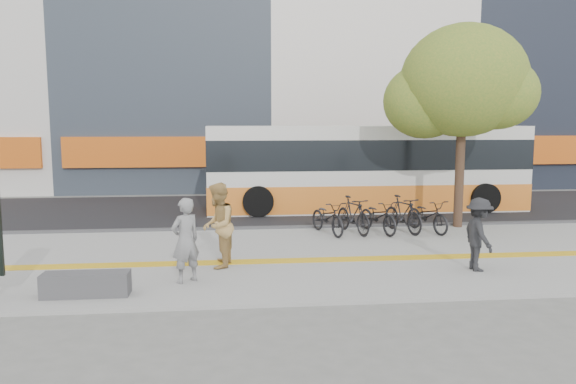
{
  "coord_description": "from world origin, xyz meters",
  "views": [
    {
      "loc": [
        0.18,
        -11.37,
        3.32
      ],
      "look_at": [
        1.55,
        2.0,
        1.6
      ],
      "focal_mm": 33.62,
      "sensor_mm": 36.0,
      "label": 1
    }
  ],
  "objects": [
    {
      "name": "ground",
      "position": [
        0.0,
        0.0,
        0.0
      ],
      "size": [
        120.0,
        120.0,
        0.0
      ],
      "primitive_type": "plane",
      "color": "#5E5E5A",
      "rests_on": "ground"
    },
    {
      "name": "sidewalk",
      "position": [
        0.0,
        1.5,
        0.04
      ],
      "size": [
        40.0,
        7.0,
        0.08
      ],
      "primitive_type": "cube",
      "color": "gray",
      "rests_on": "ground"
    },
    {
      "name": "tactile_strip",
      "position": [
        0.0,
        1.0,
        0.09
      ],
      "size": [
        40.0,
        0.45,
        0.01
      ],
      "primitive_type": "cube",
      "color": "gold",
      "rests_on": "sidewalk"
    },
    {
      "name": "street",
      "position": [
        0.0,
        9.0,
        0.03
      ],
      "size": [
        40.0,
        8.0,
        0.06
      ],
      "primitive_type": "cube",
      "color": "black",
      "rests_on": "ground"
    },
    {
      "name": "curb",
      "position": [
        0.0,
        5.0,
        0.07
      ],
      "size": [
        40.0,
        0.25,
        0.14
      ],
      "primitive_type": "cube",
      "color": "#3A3A3D",
      "rests_on": "ground"
    },
    {
      "name": "bench",
      "position": [
        -2.6,
        -1.2,
        0.3
      ],
      "size": [
        1.6,
        0.45,
        0.45
      ],
      "primitive_type": "cube",
      "color": "#3A3A3D",
      "rests_on": "sidewalk"
    },
    {
      "name": "street_tree",
      "position": [
        7.18,
        4.82,
        4.51
      ],
      "size": [
        4.4,
        3.8,
        6.31
      ],
      "color": "#372319",
      "rests_on": "sidewalk"
    },
    {
      "name": "bus",
      "position": [
        5.18,
        8.5,
        1.54
      ],
      "size": [
        11.85,
        2.81,
        3.15
      ],
      "color": "silver",
      "rests_on": "street"
    },
    {
      "name": "bicycle_row",
      "position": [
        4.44,
        4.0,
        0.59
      ],
      "size": [
        4.23,
        1.98,
        1.09
      ],
      "color": "black",
      "rests_on": "sidewalk"
    },
    {
      "name": "seated_woman",
      "position": [
        -0.8,
        -0.48,
        0.95
      ],
      "size": [
        0.76,
        0.71,
        1.75
      ],
      "primitive_type": "imported",
      "rotation": [
        0.0,
        0.0,
        3.77
      ],
      "color": "black",
      "rests_on": "sidewalk"
    },
    {
      "name": "pedestrian_tan",
      "position": [
        -0.17,
        0.62,
        1.04
      ],
      "size": [
        0.85,
        1.03,
        1.92
      ],
      "primitive_type": "imported",
      "rotation": [
        0.0,
        0.0,
        -1.72
      ],
      "color": "tan",
      "rests_on": "sidewalk"
    },
    {
      "name": "pedestrian_dark",
      "position": [
        5.54,
        -0.23,
        0.89
      ],
      "size": [
        0.61,
        1.05,
        1.62
      ],
      "primitive_type": "imported",
      "rotation": [
        0.0,
        0.0,
        1.58
      ],
      "color": "black",
      "rests_on": "sidewalk"
    }
  ]
}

